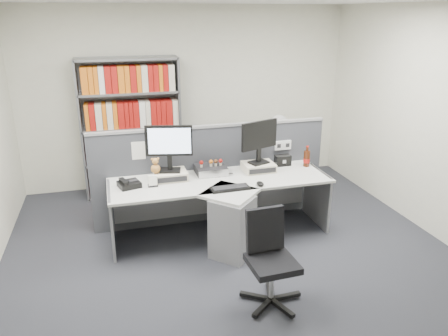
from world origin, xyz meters
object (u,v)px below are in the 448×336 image
object	(u,v)px
mouse	(260,184)
desk_calendar	(153,182)
office_chair	(269,256)
cola_bottle	(307,159)
speaker	(283,160)
filing_cabinet	(276,167)
monitor_right	(259,138)
desk_phone	(129,184)
keyboard	(230,188)
monitor_left	(169,144)
desk	(225,207)
desktop_pc	(211,170)
shelving_unit	(132,130)
desk_fan	(278,127)

from	to	relation	value
mouse	desk_calendar	size ratio (longest dim) A/B	0.94
mouse	office_chair	xyz separation A→B (m)	(-0.28, -1.06, -0.27)
mouse	cola_bottle	size ratio (longest dim) A/B	0.45
speaker	filing_cabinet	size ratio (longest dim) A/B	0.29
monitor_right	desk_calendar	xyz separation A→B (m)	(-1.33, -0.17, -0.36)
speaker	desk_phone	bearing A→B (deg)	-173.24
keyboard	office_chair	xyz separation A→B (m)	(0.08, -1.05, -0.26)
monitor_left	cola_bottle	distance (m)	1.78
desk	cola_bottle	world-z (taller)	cola_bottle
desktop_pc	shelving_unit	size ratio (longest dim) A/B	0.18
monitor_right	keyboard	bearing A→B (deg)	-136.19
desk_calendar	filing_cabinet	bearing A→B (deg)	30.77
keyboard	desk_fan	xyz separation A→B (m)	(1.17, 1.50, 0.26)
desk	desk_fan	distance (m)	1.92
desktop_pc	shelving_unit	xyz separation A→B (m)	(-0.84, 1.40, 0.21)
desk	mouse	xyz separation A→B (m)	(0.39, -0.09, 0.29)
desktop_pc	office_chair	world-z (taller)	office_chair
keyboard	desk_phone	bearing A→B (deg)	161.31
monitor_left	cola_bottle	bearing A→B (deg)	-0.10
monitor_left	desk_calendar	distance (m)	0.47
shelving_unit	mouse	bearing A→B (deg)	-56.41
desk_calendar	cola_bottle	size ratio (longest dim) A/B	0.48
desktop_pc	desk_phone	world-z (taller)	desk_phone
monitor_right	office_chair	xyz separation A→B (m)	(-0.43, -1.53, -0.67)
desk_calendar	speaker	bearing A→B (deg)	9.44
shelving_unit	keyboard	bearing A→B (deg)	-64.63
desk	monitor_left	size ratio (longest dim) A/B	4.72
shelving_unit	filing_cabinet	distance (m)	2.24
monitor_left	desk_phone	bearing A→B (deg)	-166.14
shelving_unit	office_chair	distance (m)	3.20
desk_calendar	shelving_unit	distance (m)	1.65
office_chair	shelving_unit	bearing A→B (deg)	108.51
keyboard	desk_calendar	bearing A→B (deg)	158.86
desk	desk_calendar	size ratio (longest dim) A/B	19.95
keyboard	speaker	xyz separation A→B (m)	(0.88, 0.60, 0.05)
desk	monitor_right	size ratio (longest dim) A/B	4.88
mouse	cola_bottle	xyz separation A→B (m)	(0.80, 0.47, 0.08)
filing_cabinet	keyboard	bearing A→B (deg)	-127.98
keyboard	monitor_right	bearing A→B (deg)	43.81
desk	speaker	size ratio (longest dim) A/B	13.00
desktop_pc	keyboard	size ratio (longest dim) A/B	0.83
keyboard	desk_fan	world-z (taller)	desk_fan
monitor_right	mouse	xyz separation A→B (m)	(-0.15, -0.47, -0.39)
monitor_left	cola_bottle	size ratio (longest dim) A/B	2.04
mouse	filing_cabinet	xyz separation A→B (m)	(0.81, 1.49, -0.39)
desktop_pc	desk_fan	world-z (taller)	desk_fan
desk_calendar	office_chair	size ratio (longest dim) A/B	0.15
monitor_left	speaker	world-z (taller)	monitor_left
desk_calendar	cola_bottle	world-z (taller)	cola_bottle
monitor_left	speaker	xyz separation A→B (m)	(1.47, 0.11, -0.36)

